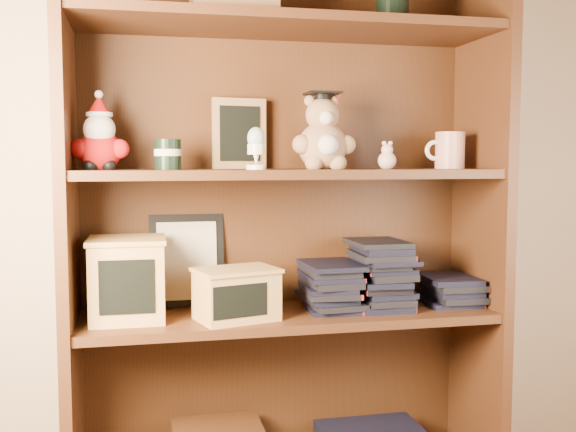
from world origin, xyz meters
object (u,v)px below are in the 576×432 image
bookcase (283,229)px  teacher_mug (449,150)px  grad_teddy_bear (323,139)px  treats_box (127,278)px

bookcase → teacher_mug: 0.53m
grad_teddy_bear → treats_box: bearing=179.4°
bookcase → grad_teddy_bear: size_ratio=7.30×
bookcase → grad_teddy_bear: bearing=-29.7°
bookcase → treats_box: size_ratio=7.30×
grad_teddy_bear → treats_box: 0.65m
grad_teddy_bear → treats_box: size_ratio=1.00×
teacher_mug → grad_teddy_bear: bearing=-179.0°
treats_box → teacher_mug: bearing=0.1°
bookcase → treats_box: (-0.44, -0.05, -0.12)m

